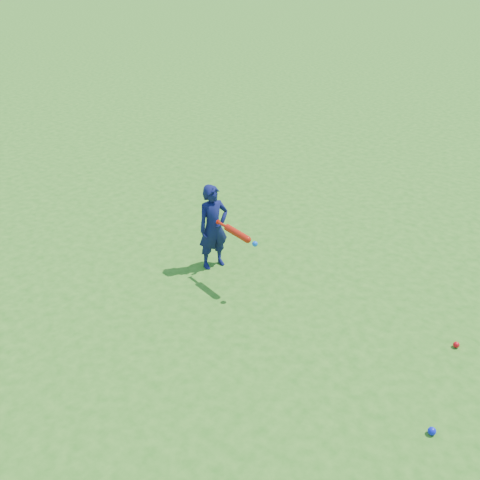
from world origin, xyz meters
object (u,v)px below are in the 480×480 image
at_px(child, 213,227).
at_px(bat_swing, 239,234).
at_px(ground_ball_red, 456,345).
at_px(ground_ball_blue, 432,431).

relative_size(child, bat_swing, 1.56).
xyz_separation_m(ground_ball_red, ground_ball_blue, (0.22, -1.18, 0.00)).
relative_size(ground_ball_red, bat_swing, 0.09).
height_order(child, ground_ball_red, child).
height_order(ground_ball_red, ground_ball_blue, ground_ball_blue).
xyz_separation_m(ground_ball_red, bat_swing, (-2.32, -0.51, 0.64)).
distance_m(ground_ball_blue, bat_swing, 2.71).
bearing_deg(bat_swing, ground_ball_blue, -2.74).
relative_size(child, ground_ball_blue, 15.65).
bearing_deg(ground_ball_blue, child, 164.93).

